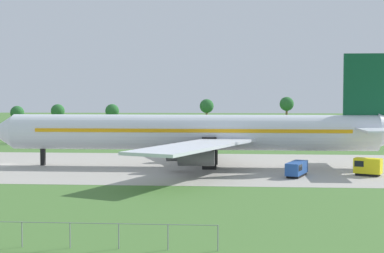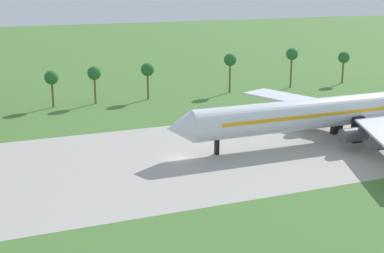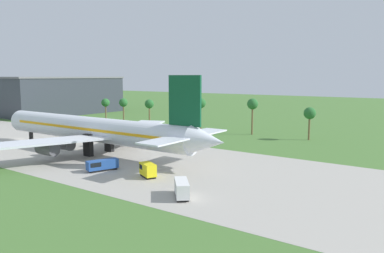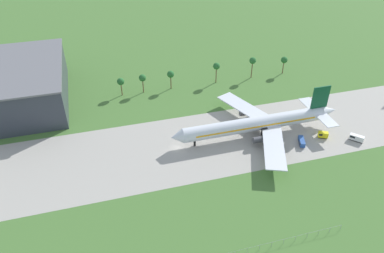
{
  "view_description": "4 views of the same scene",
  "coord_description": "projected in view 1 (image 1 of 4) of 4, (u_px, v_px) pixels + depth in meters",
  "views": [
    {
      "loc": [
        41.39,
        -101.22,
        12.43
      ],
      "look_at": [
        33.84,
        -0.35,
        6.98
      ],
      "focal_mm": 55.0,
      "sensor_mm": 36.0,
      "label": 1
    },
    {
      "loc": [
        -31.92,
        -87.83,
        32.24
      ],
      "look_at": [
        2.43,
        -0.35,
        5.98
      ],
      "focal_mm": 50.0,
      "sensor_mm": 36.0,
      "label": 2
    },
    {
      "loc": [
        108.45,
        -61.83,
        19.13
      ],
      "look_at": [
        65.24,
        -0.35,
        9.02
      ],
      "focal_mm": 35.0,
      "sensor_mm": 36.0,
      "label": 3
    },
    {
      "loc": [
        -27.17,
        -118.29,
        95.09
      ],
      "look_at": [
        7.82,
        5.0,
        6.0
      ],
      "focal_mm": 35.0,
      "sensor_mm": 36.0,
      "label": 4
    }
  ],
  "objects": [
    {
      "name": "ground_plane",
      "position": [
        3.0,
        165.0,
        104.54
      ],
      "size": [
        600.0,
        600.0,
        0.0
      ],
      "primitive_type": "plane",
      "color": "#477233"
    },
    {
      "name": "taxiway_strip",
      "position": [
        3.0,
        165.0,
        104.54
      ],
      "size": [
        320.0,
        44.0,
        0.02
      ],
      "color": "#A8A399",
      "rests_on": "ground_plane"
    },
    {
      "name": "jet_airliner",
      "position": [
        202.0,
        133.0,
        101.22
      ],
      "size": [
        75.3,
        59.72,
        19.38
      ],
      "color": "silver",
      "rests_on": "ground_plane"
    },
    {
      "name": "fuel_truck",
      "position": [
        367.0,
        166.0,
        90.13
      ],
      "size": [
        4.5,
        3.57,
        2.72
      ],
      "color": "black",
      "rests_on": "ground_plane"
    },
    {
      "name": "catering_van",
      "position": [
        296.0,
        169.0,
        89.16
      ],
      "size": [
        4.07,
        6.67,
        2.24
      ],
      "color": "black",
      "rests_on": "ground_plane"
    },
    {
      "name": "palm_tree_row",
      "position": [
        172.0,
        110.0,
        151.85
      ],
      "size": [
        93.02,
        3.6,
        11.94
      ],
      "color": "brown",
      "rests_on": "ground_plane"
    }
  ]
}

